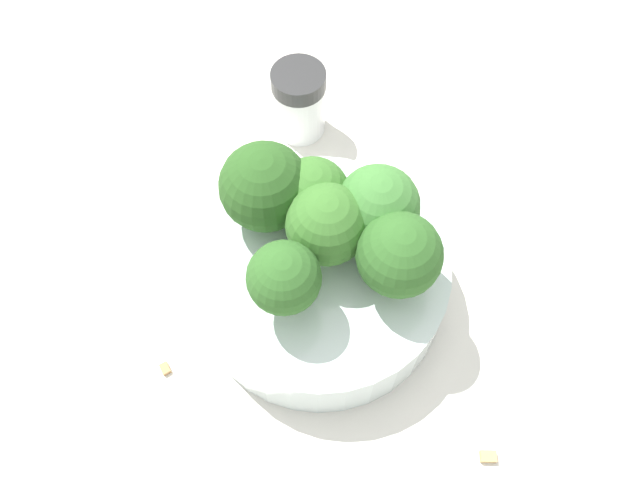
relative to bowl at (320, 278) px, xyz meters
name	(u,v)px	position (x,y,z in m)	size (l,w,h in m)	color
ground_plane	(320,292)	(0.00, 0.00, -0.02)	(3.00, 3.00, 0.00)	silver
bowl	(320,278)	(0.00, 0.00, 0.00)	(0.16, 0.16, 0.04)	silver
broccoli_floret_0	(313,194)	(-0.03, 0.01, 0.05)	(0.05, 0.05, 0.05)	#8EB770
broccoli_floret_1	(327,225)	(-0.01, 0.01, 0.05)	(0.05, 0.05, 0.06)	#8EB770
broccoli_floret_2	(399,256)	(0.03, 0.03, 0.05)	(0.05, 0.05, 0.06)	#7A9E5B
broccoli_floret_3	(284,279)	(0.01, -0.03, 0.06)	(0.04, 0.04, 0.06)	#7A9E5B
broccoli_floret_4	(380,210)	(0.00, 0.04, 0.05)	(0.05, 0.05, 0.06)	#84AD66
broccoli_floret_5	(265,187)	(-0.05, -0.01, 0.05)	(0.06, 0.06, 0.06)	#8EB770
pepper_shaker	(299,102)	(-0.13, 0.06, 0.01)	(0.04, 0.04, 0.06)	silver
almond_crumb_0	(489,456)	(0.15, 0.03, -0.02)	(0.01, 0.01, 0.01)	tan
almond_crumb_1	(165,368)	(-0.01, -0.11, -0.02)	(0.01, 0.01, 0.01)	#AD7F4C
almond_crumb_2	(335,166)	(-0.08, 0.06, -0.02)	(0.01, 0.01, 0.01)	#AD7F4C
almond_crumb_3	(359,172)	(-0.07, 0.08, -0.02)	(0.01, 0.00, 0.01)	olive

